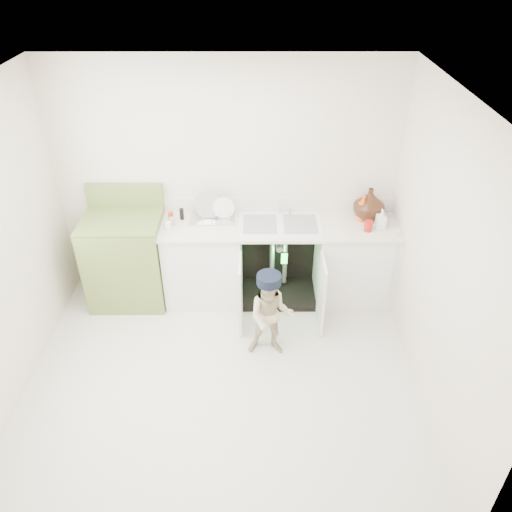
{
  "coord_description": "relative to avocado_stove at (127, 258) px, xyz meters",
  "views": [
    {
      "loc": [
        0.3,
        -3.18,
        3.45
      ],
      "look_at": [
        0.3,
        0.7,
        0.85
      ],
      "focal_mm": 35.0,
      "sensor_mm": 36.0,
      "label": 1
    }
  ],
  "objects": [
    {
      "name": "counter_run",
      "position": [
        1.64,
        0.03,
        -0.03
      ],
      "size": [
        2.44,
        1.02,
        1.23
      ],
      "color": "white",
      "rests_on": "ground"
    },
    {
      "name": "repair_worker",
      "position": [
        1.5,
        -0.86,
        -0.05
      ],
      "size": [
        0.44,
        0.72,
        0.89
      ],
      "rotation": [
        0.0,
        0.0,
        -0.05
      ],
      "color": "#C3B28C",
      "rests_on": "ground"
    },
    {
      "name": "avocado_stove",
      "position": [
        0.0,
        0.0,
        0.0
      ],
      "size": [
        0.79,
        0.65,
        1.23
      ],
      "color": "olive",
      "rests_on": "ground"
    },
    {
      "name": "room_shell",
      "position": [
        1.06,
        -1.18,
        0.74
      ],
      "size": [
        6.0,
        5.5,
        1.26
      ],
      "color": "silver",
      "rests_on": "ground"
    },
    {
      "name": "ground",
      "position": [
        1.06,
        -1.18,
        -0.51
      ],
      "size": [
        3.5,
        3.5,
        0.0
      ],
      "primitive_type": "plane",
      "color": "beige",
      "rests_on": "ground"
    }
  ]
}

